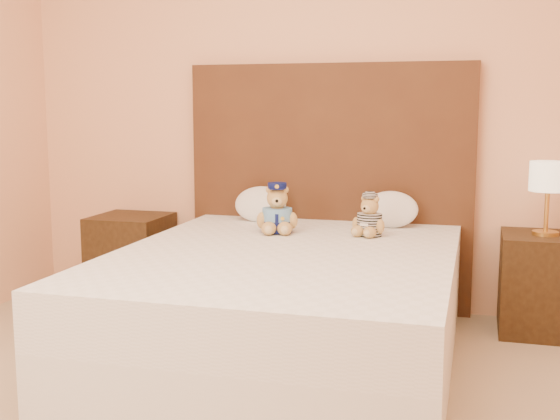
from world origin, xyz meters
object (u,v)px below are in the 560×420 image
object	(u,v)px
nightstand_left	(131,258)
teddy_prisoner	(370,215)
bed	(285,306)
teddy_police	(277,208)
pillow_right	(390,208)
pillow_left	(260,202)
nightstand_right	(542,284)
lamp	(548,180)

from	to	relation	value
nightstand_left	teddy_prisoner	xyz separation A→B (m)	(1.58, -0.29, 0.39)
bed	teddy_police	distance (m)	0.65
nightstand_left	teddy_police	xyz separation A→B (m)	(1.08, -0.33, 0.41)
nightstand_left	pillow_right	size ratio (longest dim) A/B	1.73
nightstand_left	teddy_prisoner	distance (m)	1.65
nightstand_left	pillow_left	distance (m)	0.95
teddy_police	pillow_left	bearing A→B (deg)	106.06
teddy_police	nightstand_right	bearing A→B (deg)	-0.80
nightstand_right	lamp	xyz separation A→B (m)	(-0.00, 0.00, 0.57)
nightstand_right	teddy_prisoner	size ratio (longest dim) A/B	2.46
nightstand_left	teddy_prisoner	size ratio (longest dim) A/B	2.46
teddy_police	teddy_prisoner	size ratio (longest dim) A/B	1.23
bed	pillow_right	distance (m)	1.00
lamp	pillow_left	size ratio (longest dim) A/B	1.24
nightstand_right	pillow_left	size ratio (longest dim) A/B	1.70
nightstand_left	nightstand_right	distance (m)	2.50
pillow_left	pillow_right	world-z (taller)	pillow_left
nightstand_left	lamp	xyz separation A→B (m)	(2.50, 0.00, 0.57)
pillow_left	pillow_right	bearing A→B (deg)	0.00
nightstand_left	lamp	distance (m)	2.56
teddy_police	nightstand_left	bearing A→B (deg)	148.70
nightstand_right	pillow_right	size ratio (longest dim) A/B	1.73
bed	nightstand_right	world-z (taller)	same
lamp	pillow_right	world-z (taller)	lamp
nightstand_left	nightstand_right	bearing A→B (deg)	0.00
teddy_police	bed	bearing A→B (deg)	-83.64
nightstand_left	pillow_left	size ratio (longest dim) A/B	1.70
nightstand_left	lamp	size ratio (longest dim) A/B	1.38
teddy_prisoner	pillow_left	size ratio (longest dim) A/B	0.69
nightstand_right	lamp	world-z (taller)	lamp
lamp	pillow_left	distance (m)	1.64
nightstand_left	pillow_left	xyz separation A→B (m)	(0.87, 0.03, 0.39)
lamp	nightstand_left	bearing A→B (deg)	180.00
nightstand_right	teddy_prisoner	xyz separation A→B (m)	(-0.92, -0.29, 0.39)
nightstand_right	lamp	bearing A→B (deg)	180.00
nightstand_left	teddy_prisoner	world-z (taller)	teddy_prisoner
pillow_right	nightstand_right	bearing A→B (deg)	-2.03
nightstand_right	pillow_right	xyz separation A→B (m)	(-0.85, 0.03, 0.39)
bed	lamp	xyz separation A→B (m)	(1.25, 0.80, 0.57)
bed	teddy_police	xyz separation A→B (m)	(-0.17, 0.47, 0.41)
bed	lamp	distance (m)	1.59
bed	teddy_prisoner	world-z (taller)	teddy_prisoner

